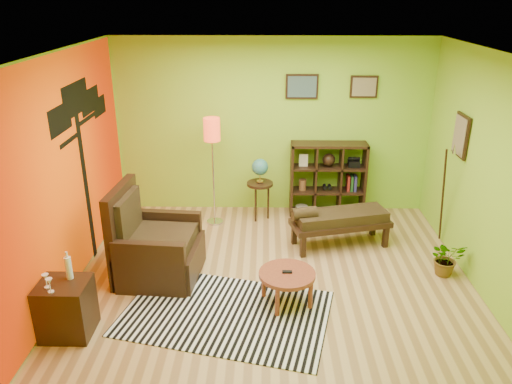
{
  "coord_description": "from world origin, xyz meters",
  "views": [
    {
      "loc": [
        -0.11,
        -5.5,
        3.42
      ],
      "look_at": [
        -0.22,
        0.35,
        1.05
      ],
      "focal_mm": 35.0,
      "sensor_mm": 36.0,
      "label": 1
    }
  ],
  "objects_px": {
    "coffee_table": "(287,277)",
    "side_cabinet": "(66,308)",
    "floor_lamp": "(212,139)",
    "potted_plant": "(446,262)",
    "globe_table": "(260,174)",
    "cube_shelf": "(328,179)",
    "armchair": "(154,250)",
    "bench": "(338,219)"
  },
  "relations": [
    {
      "from": "coffee_table",
      "to": "globe_table",
      "type": "relative_size",
      "value": 0.66
    },
    {
      "from": "armchair",
      "to": "potted_plant",
      "type": "distance_m",
      "value": 3.75
    },
    {
      "from": "floor_lamp",
      "to": "globe_table",
      "type": "relative_size",
      "value": 1.68
    },
    {
      "from": "globe_table",
      "to": "cube_shelf",
      "type": "bearing_deg",
      "value": 11.0
    },
    {
      "from": "bench",
      "to": "potted_plant",
      "type": "height_order",
      "value": "bench"
    },
    {
      "from": "floor_lamp",
      "to": "cube_shelf",
      "type": "distance_m",
      "value": 2.01
    },
    {
      "from": "globe_table",
      "to": "cube_shelf",
      "type": "relative_size",
      "value": 0.84
    },
    {
      "from": "coffee_table",
      "to": "floor_lamp",
      "type": "bearing_deg",
      "value": 115.92
    },
    {
      "from": "coffee_table",
      "to": "globe_table",
      "type": "bearing_deg",
      "value": 98.31
    },
    {
      "from": "globe_table",
      "to": "cube_shelf",
      "type": "xyz_separation_m",
      "value": [
        1.1,
        0.21,
        -0.16
      ]
    },
    {
      "from": "potted_plant",
      "to": "armchair",
      "type": "bearing_deg",
      "value": -178.74
    },
    {
      "from": "floor_lamp",
      "to": "globe_table",
      "type": "height_order",
      "value": "floor_lamp"
    },
    {
      "from": "side_cabinet",
      "to": "globe_table",
      "type": "distance_m",
      "value": 3.59
    },
    {
      "from": "armchair",
      "to": "bench",
      "type": "xyz_separation_m",
      "value": [
        2.45,
        0.85,
        0.05
      ]
    },
    {
      "from": "armchair",
      "to": "potted_plant",
      "type": "relative_size",
      "value": 2.57
    },
    {
      "from": "globe_table",
      "to": "floor_lamp",
      "type": "bearing_deg",
      "value": -166.17
    },
    {
      "from": "coffee_table",
      "to": "potted_plant",
      "type": "xyz_separation_m",
      "value": [
        2.07,
        0.67,
        -0.16
      ]
    },
    {
      "from": "armchair",
      "to": "globe_table",
      "type": "relative_size",
      "value": 1.2
    },
    {
      "from": "potted_plant",
      "to": "cube_shelf",
      "type": "bearing_deg",
      "value": 124.88
    },
    {
      "from": "coffee_table",
      "to": "potted_plant",
      "type": "relative_size",
      "value": 1.4
    },
    {
      "from": "armchair",
      "to": "globe_table",
      "type": "height_order",
      "value": "armchair"
    },
    {
      "from": "potted_plant",
      "to": "floor_lamp",
      "type": "bearing_deg",
      "value": 154.45
    },
    {
      "from": "floor_lamp",
      "to": "potted_plant",
      "type": "distance_m",
      "value": 3.66
    },
    {
      "from": "floor_lamp",
      "to": "potted_plant",
      "type": "height_order",
      "value": "floor_lamp"
    },
    {
      "from": "side_cabinet",
      "to": "armchair",
      "type": "bearing_deg",
      "value": 60.32
    },
    {
      "from": "armchair",
      "to": "globe_table",
      "type": "bearing_deg",
      "value": 52.73
    },
    {
      "from": "coffee_table",
      "to": "cube_shelf",
      "type": "relative_size",
      "value": 0.55
    },
    {
      "from": "floor_lamp",
      "to": "bench",
      "type": "relative_size",
      "value": 1.14
    },
    {
      "from": "side_cabinet",
      "to": "potted_plant",
      "type": "height_order",
      "value": "side_cabinet"
    },
    {
      "from": "side_cabinet",
      "to": "coffee_table",
      "type": "bearing_deg",
      "value": 14.36
    },
    {
      "from": "floor_lamp",
      "to": "bench",
      "type": "distance_m",
      "value": 2.19
    },
    {
      "from": "coffee_table",
      "to": "side_cabinet",
      "type": "xyz_separation_m",
      "value": [
        -2.35,
        -0.6,
        -0.04
      ]
    },
    {
      "from": "armchair",
      "to": "cube_shelf",
      "type": "relative_size",
      "value": 1.01
    },
    {
      "from": "side_cabinet",
      "to": "potted_plant",
      "type": "xyz_separation_m",
      "value": [
        4.43,
        1.27,
        -0.13
      ]
    },
    {
      "from": "bench",
      "to": "armchair",
      "type": "bearing_deg",
      "value": -160.96
    },
    {
      "from": "coffee_table",
      "to": "side_cabinet",
      "type": "distance_m",
      "value": 2.43
    },
    {
      "from": "bench",
      "to": "cube_shelf",
      "type": "bearing_deg",
      "value": 90.79
    },
    {
      "from": "coffee_table",
      "to": "cube_shelf",
      "type": "height_order",
      "value": "cube_shelf"
    },
    {
      "from": "armchair",
      "to": "side_cabinet",
      "type": "xyz_separation_m",
      "value": [
        -0.68,
        -1.19,
        -0.05
      ]
    },
    {
      "from": "coffee_table",
      "to": "bench",
      "type": "xyz_separation_m",
      "value": [
        0.78,
        1.43,
        0.07
      ]
    },
    {
      "from": "potted_plant",
      "to": "side_cabinet",
      "type": "bearing_deg",
      "value": -163.95
    },
    {
      "from": "armchair",
      "to": "side_cabinet",
      "type": "height_order",
      "value": "armchair"
    }
  ]
}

